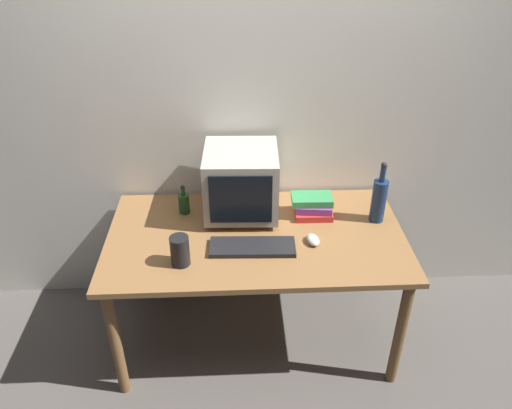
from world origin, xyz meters
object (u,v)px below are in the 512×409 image
keyboard (252,247)px  computer_mouse (313,240)px  bottle_short (184,203)px  book_stack (313,206)px  bottle_tall (379,199)px  crt_monitor (241,182)px  metal_canister (180,251)px

keyboard → computer_mouse: bearing=9.2°
bottle_short → book_stack: size_ratio=0.76×
computer_mouse → bottle_tall: bearing=15.7°
bottle_tall → keyboard: bearing=-161.3°
computer_mouse → bottle_short: 0.73m
keyboard → bottle_tall: size_ratio=1.22×
bottle_tall → bottle_short: 1.04m
crt_monitor → bottle_short: 0.34m
bottle_short → metal_canister: (0.02, -0.44, 0.01)m
bottle_short → bottle_tall: bearing=-6.7°
metal_canister → book_stack: bearing=29.9°
keyboard → bottle_tall: 0.72m
bottle_short → book_stack: bearing=-4.4°
computer_mouse → metal_canister: metal_canister is taller
crt_monitor → keyboard: 0.38m
keyboard → bottle_tall: bottle_tall is taller
bottle_short → metal_canister: 0.44m
bottle_tall → book_stack: 0.35m
keyboard → book_stack: bearing=43.2°
keyboard → computer_mouse: size_ratio=4.20×
crt_monitor → book_stack: crt_monitor is taller
crt_monitor → keyboard: crt_monitor is taller
bottle_tall → book_stack: size_ratio=1.55×
computer_mouse → bottle_short: size_ratio=0.59×
computer_mouse → bottle_short: bearing=143.3°
computer_mouse → bottle_tall: size_ratio=0.29×
bottle_short → book_stack: bottle_short is taller
keyboard → bottle_short: (-0.36, 0.35, 0.05)m
keyboard → book_stack: 0.45m
keyboard → computer_mouse: computer_mouse is taller
computer_mouse → metal_canister: bearing=-179.9°
computer_mouse → bottle_short: bottle_short is taller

